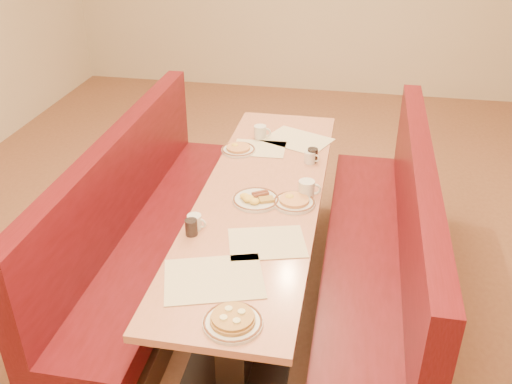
% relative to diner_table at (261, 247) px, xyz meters
% --- Properties ---
extents(ground, '(8.00, 8.00, 0.00)m').
position_rel_diner_table_xyz_m(ground, '(0.00, 0.00, -0.37)').
color(ground, '#9E6647').
rests_on(ground, ground).
extents(diner_table, '(0.70, 2.50, 0.75)m').
position_rel_diner_table_xyz_m(diner_table, '(0.00, 0.00, 0.00)').
color(diner_table, black).
rests_on(diner_table, ground).
extents(booth_left, '(0.55, 2.50, 1.05)m').
position_rel_diner_table_xyz_m(booth_left, '(-0.73, 0.00, -0.01)').
color(booth_left, '#4C3326').
rests_on(booth_left, ground).
extents(booth_right, '(0.55, 2.50, 1.05)m').
position_rel_diner_table_xyz_m(booth_right, '(0.73, 0.00, -0.01)').
color(booth_right, '#4C3326').
rests_on(booth_right, ground).
extents(placemat_near_left, '(0.54, 0.47, 0.00)m').
position_rel_diner_table_xyz_m(placemat_near_left, '(-0.07, -0.82, 0.38)').
color(placemat_near_left, beige).
rests_on(placemat_near_left, diner_table).
extents(placemat_near_right, '(0.45, 0.38, 0.00)m').
position_rel_diner_table_xyz_m(placemat_near_right, '(0.12, -0.49, 0.38)').
color(placemat_near_right, beige).
rests_on(placemat_near_right, diner_table).
extents(placemat_far_left, '(0.36, 0.28, 0.00)m').
position_rel_diner_table_xyz_m(placemat_far_left, '(-0.12, 0.61, 0.38)').
color(placemat_far_left, beige).
rests_on(placemat_far_left, diner_table).
extents(placemat_far_right, '(0.52, 0.47, 0.00)m').
position_rel_diner_table_xyz_m(placemat_far_right, '(0.12, 0.79, 0.38)').
color(placemat_far_right, beige).
rests_on(placemat_far_right, diner_table).
extents(pancake_plate, '(0.26, 0.26, 0.06)m').
position_rel_diner_table_xyz_m(pancake_plate, '(0.08, -1.10, 0.40)').
color(pancake_plate, silver).
rests_on(pancake_plate, diner_table).
extents(eggs_plate, '(0.27, 0.27, 0.05)m').
position_rel_diner_table_xyz_m(eggs_plate, '(-0.02, -0.09, 0.39)').
color(eggs_plate, silver).
rests_on(eggs_plate, diner_table).
extents(extra_plate_mid, '(0.24, 0.24, 0.05)m').
position_rel_diner_table_xyz_m(extra_plate_mid, '(0.21, -0.08, 0.39)').
color(extra_plate_mid, silver).
rests_on(extra_plate_mid, diner_table).
extents(extra_plate_far, '(0.23, 0.23, 0.05)m').
position_rel_diner_table_xyz_m(extra_plate_far, '(-0.25, 0.55, 0.39)').
color(extra_plate_far, silver).
rests_on(extra_plate_far, diner_table).
extents(coffee_mug_a, '(0.13, 0.09, 0.10)m').
position_rel_diner_table_xyz_m(coffee_mug_a, '(0.27, 0.02, 0.43)').
color(coffee_mug_a, silver).
rests_on(coffee_mug_a, diner_table).
extents(coffee_mug_b, '(0.11, 0.08, 0.08)m').
position_rel_diner_table_xyz_m(coffee_mug_b, '(-0.28, -0.42, 0.42)').
color(coffee_mug_b, silver).
rests_on(coffee_mug_b, diner_table).
extents(coffee_mug_c, '(0.10, 0.07, 0.08)m').
position_rel_diner_table_xyz_m(coffee_mug_c, '(0.24, 0.46, 0.42)').
color(coffee_mug_c, silver).
rests_on(coffee_mug_c, diner_table).
extents(coffee_mug_d, '(0.12, 0.09, 0.09)m').
position_rel_diner_table_xyz_m(coffee_mug_d, '(-0.14, 0.79, 0.42)').
color(coffee_mug_d, silver).
rests_on(coffee_mug_d, diner_table).
extents(soda_tumbler_near, '(0.06, 0.06, 0.09)m').
position_rel_diner_table_xyz_m(soda_tumbler_near, '(-0.28, -0.48, 0.42)').
color(soda_tumbler_near, black).
rests_on(soda_tumbler_near, diner_table).
extents(soda_tumbler_mid, '(0.07, 0.07, 0.09)m').
position_rel_diner_table_xyz_m(soda_tumbler_mid, '(0.25, 0.48, 0.42)').
color(soda_tumbler_mid, black).
rests_on(soda_tumbler_mid, diner_table).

